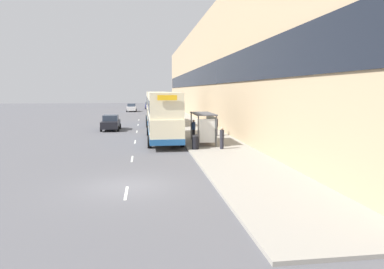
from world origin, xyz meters
name	(u,v)px	position (x,y,z in m)	size (l,w,h in m)	color
ground_plane	(127,186)	(0.00, 0.00, 0.00)	(220.00, 220.00, 0.00)	#515156
pavement	(180,118)	(6.50, 38.50, 0.07)	(5.00, 93.00, 0.14)	gray
terrace_facade	(205,73)	(10.49, 38.50, 7.23)	(3.10, 93.00, 14.47)	tan
lane_mark_0	(126,193)	(0.00, -1.07, 0.01)	(0.12, 2.00, 0.01)	silver
lane_mark_1	(132,159)	(0.00, 6.52, 0.01)	(0.12, 2.00, 0.01)	silver
lane_mark_2	(135,142)	(0.00, 14.10, 0.01)	(0.12, 2.00, 0.01)	silver
lane_mark_3	(137,132)	(0.00, 21.69, 0.01)	(0.12, 2.00, 0.01)	silver
lane_mark_4	(138,125)	(0.00, 29.27, 0.01)	(0.12, 2.00, 0.01)	silver
lane_mark_5	(139,120)	(0.00, 36.86, 0.01)	(0.12, 2.00, 0.01)	silver
bus_shelter	(206,123)	(5.77, 11.39, 1.88)	(1.60, 4.20, 2.48)	#4C4C51
double_decker_bus_near	(163,115)	(2.47, 14.29, 2.29)	(2.85, 11.47, 4.30)	beige
double_decker_bus_ahead	(157,107)	(2.46, 29.47, 2.29)	(2.85, 11.55, 4.30)	beige
car_0	(149,106)	(2.00, 68.64, 0.83)	(2.01, 4.32, 1.67)	navy
car_1	(131,108)	(-1.86, 58.44, 0.85)	(2.06, 4.26, 1.71)	silver
car_2	(111,123)	(-2.95, 23.68, 0.85)	(2.05, 4.47, 1.71)	black
pedestrian_at_shelter	(209,127)	(6.93, 16.14, 1.02)	(0.34, 0.34, 1.72)	#23232D
pedestrian_1	(222,138)	(6.51, 8.74, 0.97)	(0.32, 0.32, 1.63)	#23232D
pedestrian_2	(216,126)	(7.64, 16.17, 1.09)	(0.37, 0.37, 1.87)	#23232D
pedestrian_3	(194,129)	(5.23, 14.58, 1.02)	(0.34, 0.34, 1.71)	#23232D
litter_bin	(195,142)	(4.55, 8.92, 0.67)	(0.55, 0.55, 1.05)	black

